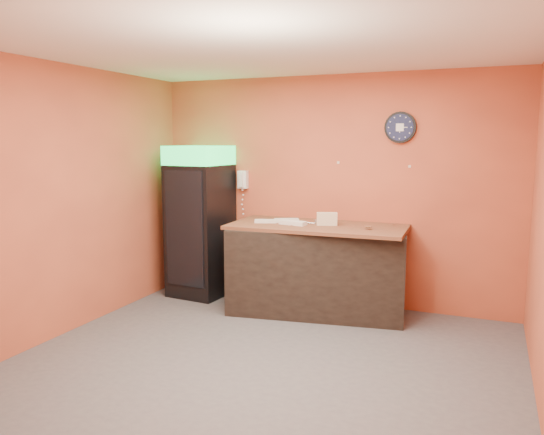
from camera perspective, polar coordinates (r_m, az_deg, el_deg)
The scene contains 14 objects.
floor at distance 5.08m, azimuth -0.59°, elevation -15.13°, with size 4.50×4.50×0.00m, color #47474C.
back_wall at distance 6.57m, azimuth 6.26°, elevation 2.86°, with size 4.50×0.02×2.80m, color #C95C38.
left_wall at distance 5.95m, azimuth -20.98°, elevation 1.78°, with size 0.02×4.00×2.80m, color #C95C38.
ceiling at distance 4.72m, azimuth -0.64°, elevation 17.81°, with size 4.50×4.00×0.02m, color white.
beverage_cooler at distance 6.92m, azimuth -7.87°, elevation -0.63°, with size 0.74×0.75×1.95m.
prep_counter at distance 6.31m, azimuth 4.90°, elevation -5.63°, with size 2.01×0.89×1.01m, color black.
wall_clock at distance 6.33m, azimuth 13.63°, elevation 9.40°, with size 0.36×0.06×0.36m.
wall_phone at distance 6.93m, azimuth -3.18°, elevation 4.09°, with size 0.13×0.11×0.23m.
butcher_paper at distance 6.20m, azimuth 4.96°, elevation -0.94°, with size 2.03×0.99×0.04m, color brown.
sub_roll_stack at distance 6.14m, azimuth 5.93°, elevation -0.15°, with size 0.25×0.16×0.15m.
wrapped_sandwich_left at distance 6.31m, azimuth -0.70°, elevation -0.39°, with size 0.26×0.10×0.04m, color silver.
wrapped_sandwich_mid at distance 6.17m, azimuth 2.27°, elevation -0.57°, with size 0.31×0.12×0.04m, color silver.
wrapped_sandwich_right at distance 6.36m, azimuth 1.58°, elevation -0.31°, with size 0.29×0.11×0.04m, color silver.
kitchen_tool at distance 6.21m, azimuth 4.88°, elevation -0.46°, with size 0.06×0.06×0.06m, color silver.
Camera 1 is at (1.83, -4.28, 2.03)m, focal length 35.00 mm.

